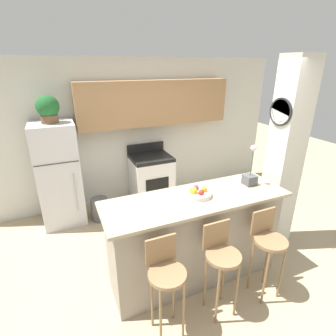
{
  "coord_description": "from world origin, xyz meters",
  "views": [
    {
      "loc": [
        -1.3,
        -2.2,
        2.44
      ],
      "look_at": [
        0.0,
        0.79,
        1.13
      ],
      "focal_mm": 28.0,
      "sensor_mm": 36.0,
      "label": 1
    }
  ],
  "objects_px": {
    "trash_bin": "(100,209)",
    "fruit_bowl": "(198,193)",
    "stove_range": "(151,179)",
    "potted_plant_on_fridge": "(48,109)",
    "bar_stool_right": "(268,242)",
    "refrigerator": "(59,175)",
    "orchid_vase": "(250,176)",
    "bar_stool_left": "(166,275)",
    "bar_stool_mid": "(221,257)"
  },
  "relations": [
    {
      "from": "trash_bin",
      "to": "fruit_bowl",
      "type": "bearing_deg",
      "value": -63.17
    },
    {
      "from": "stove_range",
      "to": "potted_plant_on_fridge",
      "type": "relative_size",
      "value": 2.71
    },
    {
      "from": "fruit_bowl",
      "to": "bar_stool_right",
      "type": "bearing_deg",
      "value": -43.72
    },
    {
      "from": "fruit_bowl",
      "to": "trash_bin",
      "type": "bearing_deg",
      "value": 116.83
    },
    {
      "from": "refrigerator",
      "to": "fruit_bowl",
      "type": "xyz_separation_m",
      "value": [
        1.4,
        -1.91,
        0.3
      ]
    },
    {
      "from": "orchid_vase",
      "to": "bar_stool_left",
      "type": "bearing_deg",
      "value": -157.27
    },
    {
      "from": "orchid_vase",
      "to": "stove_range",
      "type": "bearing_deg",
      "value": 106.81
    },
    {
      "from": "refrigerator",
      "to": "fruit_bowl",
      "type": "relative_size",
      "value": 5.67
    },
    {
      "from": "stove_range",
      "to": "bar_stool_left",
      "type": "bearing_deg",
      "value": -107.05
    },
    {
      "from": "bar_stool_right",
      "to": "fruit_bowl",
      "type": "height_order",
      "value": "fruit_bowl"
    },
    {
      "from": "refrigerator",
      "to": "bar_stool_mid",
      "type": "xyz_separation_m",
      "value": [
        1.37,
        -2.45,
        -0.14
      ]
    },
    {
      "from": "bar_stool_right",
      "to": "refrigerator",
      "type": "bearing_deg",
      "value": 128.67
    },
    {
      "from": "bar_stool_right",
      "to": "potted_plant_on_fridge",
      "type": "relative_size",
      "value": 2.55
    },
    {
      "from": "bar_stool_mid",
      "to": "trash_bin",
      "type": "height_order",
      "value": "bar_stool_mid"
    },
    {
      "from": "stove_range",
      "to": "bar_stool_left",
      "type": "xyz_separation_m",
      "value": [
        -0.76,
        -2.47,
        0.21
      ]
    },
    {
      "from": "trash_bin",
      "to": "bar_stool_mid",
      "type": "bearing_deg",
      "value": -69.57
    },
    {
      "from": "bar_stool_mid",
      "to": "trash_bin",
      "type": "relative_size",
      "value": 2.65
    },
    {
      "from": "refrigerator",
      "to": "stove_range",
      "type": "height_order",
      "value": "refrigerator"
    },
    {
      "from": "bar_stool_mid",
      "to": "fruit_bowl",
      "type": "distance_m",
      "value": 0.7
    },
    {
      "from": "fruit_bowl",
      "to": "trash_bin",
      "type": "xyz_separation_m",
      "value": [
        -0.86,
        1.7,
        -0.93
      ]
    },
    {
      "from": "stove_range",
      "to": "fruit_bowl",
      "type": "relative_size",
      "value": 3.71
    },
    {
      "from": "orchid_vase",
      "to": "bar_stool_right",
      "type": "bearing_deg",
      "value": -105.32
    },
    {
      "from": "refrigerator",
      "to": "trash_bin",
      "type": "relative_size",
      "value": 4.31
    },
    {
      "from": "bar_stool_mid",
      "to": "stove_range",
      "type": "bearing_deg",
      "value": 86.14
    },
    {
      "from": "bar_stool_right",
      "to": "fruit_bowl",
      "type": "relative_size",
      "value": 3.49
    },
    {
      "from": "bar_stool_right",
      "to": "potted_plant_on_fridge",
      "type": "bearing_deg",
      "value": 128.67
    },
    {
      "from": "refrigerator",
      "to": "bar_stool_mid",
      "type": "relative_size",
      "value": 1.63
    },
    {
      "from": "refrigerator",
      "to": "bar_stool_right",
      "type": "distance_m",
      "value": 3.14
    },
    {
      "from": "refrigerator",
      "to": "stove_range",
      "type": "xyz_separation_m",
      "value": [
        1.54,
        0.02,
        -0.36
      ]
    },
    {
      "from": "potted_plant_on_fridge",
      "to": "trash_bin",
      "type": "height_order",
      "value": "potted_plant_on_fridge"
    },
    {
      "from": "refrigerator",
      "to": "fruit_bowl",
      "type": "bearing_deg",
      "value": -53.84
    },
    {
      "from": "bar_stool_right",
      "to": "trash_bin",
      "type": "bearing_deg",
      "value": 122.46
    },
    {
      "from": "stove_range",
      "to": "fruit_bowl",
      "type": "xyz_separation_m",
      "value": [
        -0.14,
        -1.93,
        0.66
      ]
    },
    {
      "from": "bar_stool_right",
      "to": "orchid_vase",
      "type": "height_order",
      "value": "orchid_vase"
    },
    {
      "from": "bar_stool_left",
      "to": "bar_stool_right",
      "type": "xyz_separation_m",
      "value": [
        1.18,
        0.0,
        0.0
      ]
    },
    {
      "from": "stove_range",
      "to": "orchid_vase",
      "type": "height_order",
      "value": "orchid_vase"
    },
    {
      "from": "stove_range",
      "to": "fruit_bowl",
      "type": "height_order",
      "value": "fruit_bowl"
    },
    {
      "from": "bar_stool_mid",
      "to": "bar_stool_right",
      "type": "distance_m",
      "value": 0.59
    },
    {
      "from": "bar_stool_left",
      "to": "potted_plant_on_fridge",
      "type": "height_order",
      "value": "potted_plant_on_fridge"
    },
    {
      "from": "bar_stool_mid",
      "to": "potted_plant_on_fridge",
      "type": "distance_m",
      "value": 3.04
    },
    {
      "from": "orchid_vase",
      "to": "refrigerator",
      "type": "bearing_deg",
      "value": 138.18
    },
    {
      "from": "bar_stool_right",
      "to": "orchid_vase",
      "type": "distance_m",
      "value": 0.78
    },
    {
      "from": "bar_stool_left",
      "to": "bar_stool_right",
      "type": "distance_m",
      "value": 1.18
    },
    {
      "from": "bar_stool_left",
      "to": "fruit_bowl",
      "type": "height_order",
      "value": "fruit_bowl"
    },
    {
      "from": "bar_stool_left",
      "to": "orchid_vase",
      "type": "relative_size",
      "value": 2.03
    },
    {
      "from": "bar_stool_mid",
      "to": "fruit_bowl",
      "type": "xyz_separation_m",
      "value": [
        0.03,
        0.54,
        0.44
      ]
    },
    {
      "from": "bar_stool_mid",
      "to": "refrigerator",
      "type": "bearing_deg",
      "value": 119.22
    },
    {
      "from": "stove_range",
      "to": "bar_stool_left",
      "type": "relative_size",
      "value": 1.06
    },
    {
      "from": "refrigerator",
      "to": "orchid_vase",
      "type": "xyz_separation_m",
      "value": [
        2.11,
        -1.89,
        0.37
      ]
    },
    {
      "from": "potted_plant_on_fridge",
      "to": "bar_stool_mid",
      "type": "bearing_deg",
      "value": -60.78
    }
  ]
}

